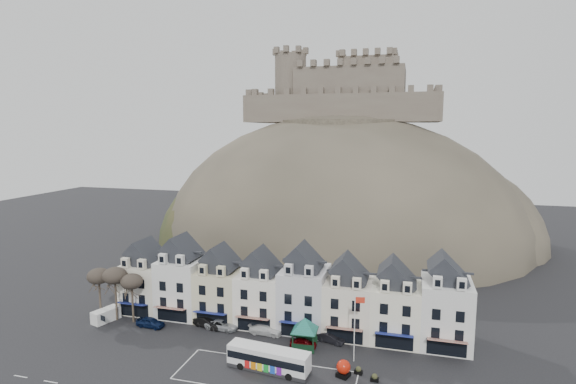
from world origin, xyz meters
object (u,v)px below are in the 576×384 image
object	(u,v)px
red_buoy	(343,368)
car_silver	(222,325)
car_white	(266,329)
bus	(269,358)
car_charcoal	(330,338)
white_van	(106,315)
flagpole	(355,324)
car_maroon	(303,343)
car_navy	(150,322)
car_black	(208,322)
bus_shelter	(305,324)

from	to	relation	value
red_buoy	car_silver	size ratio (longest dim) A/B	0.42
car_white	bus	bearing A→B (deg)	-157.71
car_silver	car_charcoal	size ratio (longest dim) A/B	1.22
bus	white_van	size ratio (longest dim) A/B	2.32
car_white	car_charcoal	size ratio (longest dim) A/B	1.20
car_silver	car_charcoal	bearing A→B (deg)	-85.43
bus	car_silver	distance (m)	14.05
car_silver	car_charcoal	distance (m)	16.63
red_buoy	flagpole	world-z (taller)	flagpole
car_silver	car_white	size ratio (longest dim) A/B	1.02
car_white	car_maroon	world-z (taller)	car_white
flagpole	car_silver	xyz separation A→B (m)	(-20.60, 4.19, -4.46)
car_navy	car_maroon	size ratio (longest dim) A/B	1.20
car_navy	car_black	size ratio (longest dim) A/B	0.93
bus_shelter	flagpole	world-z (taller)	flagpole
car_maroon	car_navy	bearing A→B (deg)	85.02
bus_shelter	car_black	xyz separation A→B (m)	(-15.80, 2.38, -2.61)
car_navy	car_charcoal	xyz separation A→B (m)	(27.55, 2.42, -0.07)
bus	red_buoy	world-z (taller)	bus
bus	car_white	bearing A→B (deg)	116.91
flagpole	car_white	world-z (taller)	flagpole
car_white	flagpole	bearing A→B (deg)	-105.70
white_van	car_charcoal	world-z (taller)	white_van
car_black	bus	bearing A→B (deg)	-111.23
red_buoy	car_navy	bearing A→B (deg)	168.92
car_white	car_charcoal	distance (m)	9.72
white_van	car_white	bearing A→B (deg)	22.74
red_buoy	flagpole	bearing A→B (deg)	77.85
car_navy	car_silver	bearing A→B (deg)	-75.05
bus_shelter	white_van	xyz separation A→B (m)	(-32.38, 0.16, -2.42)
car_charcoal	car_white	bearing A→B (deg)	105.96
bus	car_silver	world-z (taller)	bus
bus	flagpole	distance (m)	11.94
bus	car_navy	xyz separation A→B (m)	(-21.37, 7.11, -0.90)
bus	white_van	xyz separation A→B (m)	(-29.37, 7.16, -0.67)
bus_shelter	flagpole	size ratio (longest dim) A/B	0.76
red_buoy	car_white	distance (m)	15.34
red_buoy	flagpole	distance (m)	5.83
bus	car_charcoal	size ratio (longest dim) A/B	2.59
car_silver	car_charcoal	world-z (taller)	car_silver
flagpole	car_navy	xyz separation A→B (m)	(-31.53, 1.94, -4.42)
red_buoy	car_silver	world-z (taller)	red_buoy
car_silver	car_maroon	size ratio (longest dim) A/B	1.37
car_white	car_black	bearing A→B (deg)	92.84
bus	car_white	xyz separation A→B (m)	(-3.54, 9.53, -0.93)
car_navy	car_maroon	bearing A→B (deg)	-86.87
flagpole	car_charcoal	bearing A→B (deg)	132.41
white_van	car_silver	xyz separation A→B (m)	(18.93, 2.20, -0.26)
car_black	car_maroon	distance (m)	15.78
car_navy	car_maroon	xyz separation A→B (m)	(24.18, -0.08, -0.13)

